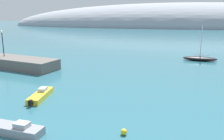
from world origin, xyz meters
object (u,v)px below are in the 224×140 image
Objects in this scene: sailboat_black_mid_mooring at (200,58)px; mooring_buoy_yellow at (124,132)px; motorboat_yellow_foreground at (41,95)px; harbor_lamp_post at (3,41)px; motorboat_grey_alongside_breakwater at (15,129)px.

mooring_buoy_yellow is (-10.98, -34.64, -0.25)m from sailboat_black_mid_mooring.
mooring_buoy_yellow is (11.01, -6.76, -0.10)m from motorboat_yellow_foreground.
sailboat_black_mid_mooring is 14.13× the size of mooring_buoy_yellow.
motorboat_yellow_foreground is 12.92m from mooring_buoy_yellow.
harbor_lamp_post is at bearing 140.43° from mooring_buoy_yellow.
sailboat_black_mid_mooring is at bearing 72.41° from mooring_buoy_yellow.
motorboat_yellow_foreground reaches higher than mooring_buoy_yellow.
sailboat_black_mid_mooring is 41.34m from motorboat_grey_alongside_breakwater.
sailboat_black_mid_mooring is at bearing 19.02° from harbor_lamp_post.
mooring_buoy_yellow is at bearing -127.20° from motorboat_yellow_foreground.
motorboat_yellow_foreground is 10.56× the size of mooring_buoy_yellow.
mooring_buoy_yellow is at bearing 16.58° from motorboat_grey_alongside_breakwater.
mooring_buoy_yellow is at bearing 81.15° from sailboat_black_mid_mooring.
sailboat_black_mid_mooring reaches higher than motorboat_yellow_foreground.
mooring_buoy_yellow is 0.11× the size of harbor_lamp_post.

